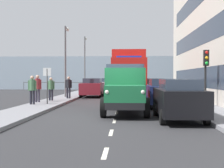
% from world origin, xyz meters
% --- Properties ---
extents(ground_plane, '(80.00, 80.00, 0.00)m').
position_xyz_m(ground_plane, '(0.00, -8.76, 0.00)').
color(ground_plane, '#2D2D30').
extents(sidewalk_left, '(2.17, 38.78, 0.15)m').
position_xyz_m(sidewalk_left, '(-4.70, -8.76, 0.07)').
color(sidewalk_left, gray).
rests_on(sidewalk_left, ground_plane).
extents(sidewalk_right, '(2.17, 38.78, 0.15)m').
position_xyz_m(sidewalk_right, '(4.70, -8.76, 0.07)').
color(sidewalk_right, gray).
rests_on(sidewalk_right, ground_plane).
extents(road_centreline_markings, '(0.12, 34.56, 0.01)m').
position_xyz_m(road_centreline_markings, '(0.00, -8.11, 0.00)').
color(road_centreline_markings, silver).
rests_on(road_centreline_markings, ground_plane).
extents(sea_horizon, '(80.00, 0.80, 5.00)m').
position_xyz_m(sea_horizon, '(0.00, -31.15, 2.50)').
color(sea_horizon, '#8C9EAD').
rests_on(sea_horizon, ground_plane).
extents(seawall_railing, '(28.08, 0.08, 1.20)m').
position_xyz_m(seawall_railing, '(-0.00, -27.55, 0.92)').
color(seawall_railing, '#4C5156').
rests_on(seawall_railing, ground_plane).
extents(truck_vintage_green, '(2.17, 5.64, 2.43)m').
position_xyz_m(truck_vintage_green, '(-0.42, -1.20, 1.18)').
color(truck_vintage_green, black).
rests_on(truck_vintage_green, ground_plane).
extents(lorry_cargo_red, '(2.58, 8.20, 3.87)m').
position_xyz_m(lorry_cargo_red, '(-0.65, -10.17, 2.08)').
color(lorry_cargo_red, red).
rests_on(lorry_cargo_red, ground_plane).
extents(car_black_kerbside_near, '(1.82, 4.27, 1.72)m').
position_xyz_m(car_black_kerbside_near, '(-2.67, 0.79, 0.90)').
color(car_black_kerbside_near, black).
rests_on(car_black_kerbside_near, ground_plane).
extents(car_navy_kerbside_1, '(1.91, 4.53, 1.72)m').
position_xyz_m(car_navy_kerbside_1, '(-2.67, -4.97, 0.90)').
color(car_navy_kerbside_1, navy).
rests_on(car_navy_kerbside_1, ground_plane).
extents(car_white_kerbside_2, '(1.91, 4.30, 1.72)m').
position_xyz_m(car_white_kerbside_2, '(-2.67, -11.08, 0.90)').
color(car_white_kerbside_2, white).
rests_on(car_white_kerbside_2, ground_plane).
extents(car_teal_kerbside_3, '(1.86, 4.33, 1.72)m').
position_xyz_m(car_teal_kerbside_3, '(-2.67, -16.62, 0.90)').
color(car_teal_kerbside_3, '#1E6670').
rests_on(car_teal_kerbside_3, ground_plane).
extents(car_maroon_oppositeside_0, '(1.94, 4.38, 1.72)m').
position_xyz_m(car_maroon_oppositeside_0, '(2.67, -13.81, 0.90)').
color(car_maroon_oppositeside_0, maroon).
rests_on(car_maroon_oppositeside_0, ground_plane).
extents(car_silver_oppositeside_1, '(1.85, 4.47, 1.72)m').
position_xyz_m(car_silver_oppositeside_1, '(2.67, -20.67, 0.90)').
color(car_silver_oppositeside_1, '#B7BABF').
rests_on(car_silver_oppositeside_1, ground_plane).
extents(pedestrian_couple_a, '(0.53, 0.34, 1.76)m').
position_xyz_m(pedestrian_couple_a, '(5.28, -4.53, 1.19)').
color(pedestrian_couple_a, black).
rests_on(pedestrian_couple_a, sidewalk_right).
extents(pedestrian_by_lamp, '(0.53, 0.34, 1.81)m').
position_xyz_m(pedestrian_by_lamp, '(5.44, -6.11, 1.22)').
color(pedestrian_by_lamp, '#383342').
rests_on(pedestrian_by_lamp, sidewalk_right).
extents(pedestrian_strolling, '(0.53, 0.34, 1.65)m').
position_xyz_m(pedestrian_strolling, '(4.94, -7.63, 1.12)').
color(pedestrian_strolling, black).
rests_on(pedestrian_strolling, sidewalk_right).
extents(pedestrian_in_dark_coat, '(0.53, 0.34, 1.72)m').
position_xyz_m(pedestrian_in_dark_coat, '(4.10, -9.84, 1.17)').
color(pedestrian_in_dark_coat, black).
rests_on(pedestrian_in_dark_coat, sidewalk_right).
extents(traffic_light_near, '(0.28, 0.41, 3.20)m').
position_xyz_m(traffic_light_near, '(-4.98, -3.72, 2.47)').
color(traffic_light_near, black).
rests_on(traffic_light_near, sidewalk_left).
extents(lamp_post_promenade, '(0.32, 1.14, 6.06)m').
position_xyz_m(lamp_post_promenade, '(4.75, -11.91, 3.79)').
color(lamp_post_promenade, '#59595B').
rests_on(lamp_post_promenade, sidewalk_right).
extents(lamp_post_far, '(0.32, 1.14, 6.57)m').
position_xyz_m(lamp_post_far, '(4.55, -22.16, 4.06)').
color(lamp_post_far, '#59595B').
rests_on(lamp_post_far, sidewalk_right).
extents(street_sign, '(0.50, 0.07, 2.25)m').
position_xyz_m(street_sign, '(4.47, -4.93, 1.68)').
color(street_sign, '#4C4C4C').
rests_on(street_sign, sidewalk_right).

